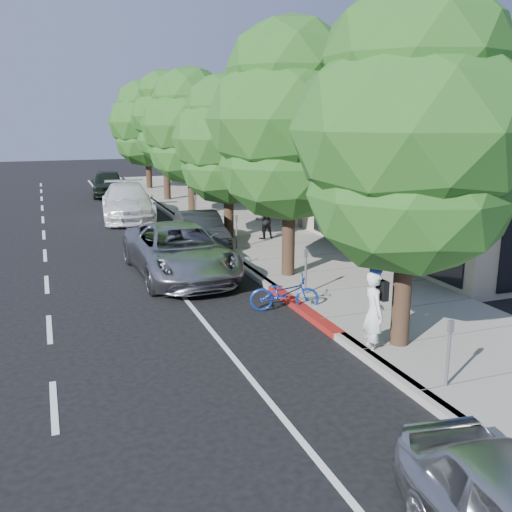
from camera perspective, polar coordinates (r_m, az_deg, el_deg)
name	(u,v)px	position (r m, az deg, el deg)	size (l,w,h in m)	color
ground	(320,325)	(14.10, 6.39, -6.83)	(120.00, 120.00, 0.00)	black
sidewalk	(280,247)	(21.98, 2.37, 0.94)	(4.60, 56.00, 0.15)	gray
curb	(223,251)	(21.22, -3.36, 0.46)	(0.30, 56.00, 0.15)	#9E998E
curb_red_segment	(302,309)	(14.92, 4.67, -5.32)	(0.32, 4.00, 0.15)	maroon
storefront_building	(330,143)	(33.65, 7.38, 11.16)	(10.00, 36.00, 7.00)	tan
street_tree_0	(412,136)	(11.98, 15.33, 11.53)	(4.93, 4.93, 7.52)	black
street_tree_1	(290,123)	(17.22, 3.42, 13.13)	(4.99, 4.99, 7.79)	black
street_tree_2	(228,141)	(22.85, -2.82, 11.46)	(4.43, 4.43, 6.67)	black
street_tree_3	(190,127)	(28.61, -6.60, 12.67)	(4.84, 4.84, 7.35)	black
street_tree_4	(165,118)	(34.46, -9.12, 13.44)	(3.92, 3.92, 7.63)	black
street_tree_5	(147,124)	(40.35, -10.86, 12.86)	(5.19, 5.19, 7.52)	black
cyclist	(374,313)	(12.31, 11.69, -5.61)	(0.67, 0.44, 1.83)	white
bicycle	(284,293)	(14.87, 2.85, -3.73)	(0.63, 1.81, 0.95)	#16359A
silver_suv	(179,251)	(18.14, -7.69, 0.50)	(2.73, 5.93, 1.65)	#A5A5AA
dark_sedan	(201,230)	(22.10, -5.57, 2.58)	(1.45, 4.17, 1.37)	black
white_pickup	(127,202)	(29.03, -12.73, 5.32)	(2.42, 5.95, 1.73)	white
dark_suv_far	(108,183)	(38.05, -14.57, 7.07)	(1.95, 4.85, 1.65)	black
pedestrian	(264,220)	(22.94, 0.82, 3.63)	(0.74, 0.58, 1.53)	black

